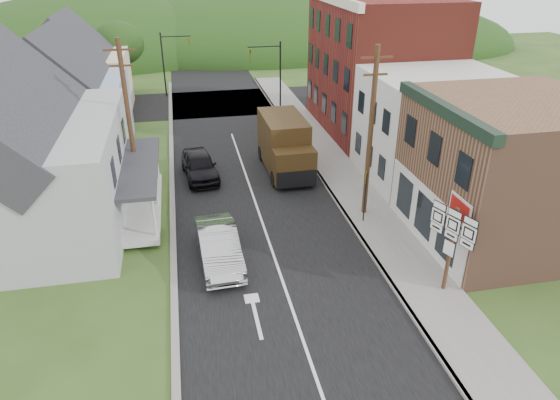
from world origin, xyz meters
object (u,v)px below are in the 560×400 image
silver_sedan (219,247)px  warning_sign (365,189)px  delivery_van (285,146)px  dark_sedan (200,166)px  route_sign_cluster (451,238)px

silver_sedan → warning_sign: bearing=12.6°
warning_sign → silver_sedan: bearing=-143.3°
delivery_van → warning_sign: 8.02m
delivery_van → warning_sign: size_ratio=2.15×
silver_sedan → delivery_van: size_ratio=0.80×
dark_sedan → route_sign_cluster: route_sign_cluster is taller
warning_sign → route_sign_cluster: bearing=-57.0°
silver_sedan → dark_sedan: (-0.32, 9.76, -0.01)m
silver_sedan → route_sign_cluster: 10.09m
delivery_van → dark_sedan: bearing=178.8°
dark_sedan → delivery_van: size_ratio=0.76×
dark_sedan → warning_sign: (8.06, -7.63, 1.20)m
dark_sedan → route_sign_cluster: 16.83m
delivery_van → warning_sign: bearing=-71.9°
silver_sedan → delivery_van: bearing=59.3°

